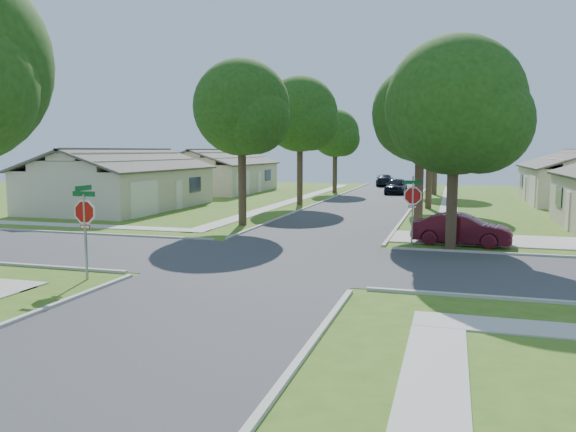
# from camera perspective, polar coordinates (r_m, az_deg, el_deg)

# --- Properties ---
(ground) EXTENTS (100.00, 100.00, 0.00)m
(ground) POSITION_cam_1_polar(r_m,az_deg,el_deg) (20.98, -1.44, -4.49)
(ground) COLOR #395F19
(ground) RESTS_ON ground
(road_ns) EXTENTS (7.00, 100.00, 0.02)m
(road_ns) POSITION_cam_1_polar(r_m,az_deg,el_deg) (20.98, -1.44, -4.48)
(road_ns) COLOR #333335
(road_ns) RESTS_ON ground
(sidewalk_ne) EXTENTS (1.20, 40.00, 0.04)m
(sidewalk_ne) POSITION_cam_1_polar(r_m,az_deg,el_deg) (45.77, 16.06, 1.34)
(sidewalk_ne) COLOR #9E9B91
(sidewalk_ne) RESTS_ON ground
(sidewalk_nw) EXTENTS (1.20, 40.00, 0.04)m
(sidewalk_nw) POSITION_cam_1_polar(r_m,az_deg,el_deg) (47.42, 1.15, 1.77)
(sidewalk_nw) COLOR #9E9B91
(sidewalk_nw) RESTS_ON ground
(driveway) EXTENTS (8.80, 3.60, 0.05)m
(driveway) POSITION_cam_1_polar(r_m,az_deg,el_deg) (27.04, 19.58, -2.30)
(driveway) COLOR #9E9B91
(driveway) RESTS_ON ground
(stop_sign_sw) EXTENTS (1.05, 0.80, 2.98)m
(stop_sign_sw) POSITION_cam_1_polar(r_m,az_deg,el_deg) (18.63, -19.96, 0.02)
(stop_sign_sw) COLOR gray
(stop_sign_sw) RESTS_ON ground
(stop_sign_ne) EXTENTS (1.05, 0.80, 2.98)m
(stop_sign_ne) POSITION_cam_1_polar(r_m,az_deg,el_deg) (24.43, 12.56, 1.74)
(stop_sign_ne) COLOR gray
(stop_sign_ne) RESTS_ON ground
(tree_e_near) EXTENTS (4.97, 4.80, 8.28)m
(tree_e_near) POSITION_cam_1_polar(r_m,az_deg,el_deg) (28.69, 13.44, 9.65)
(tree_e_near) COLOR #38281C
(tree_e_near) RESTS_ON ground
(tree_e_mid) EXTENTS (5.59, 5.40, 9.21)m
(tree_e_mid) POSITION_cam_1_polar(r_m,az_deg,el_deg) (40.69, 14.38, 9.54)
(tree_e_mid) COLOR #38281C
(tree_e_mid) RESTS_ON ground
(tree_e_far) EXTENTS (5.17, 5.00, 8.72)m
(tree_e_far) POSITION_cam_1_polar(r_m,az_deg,el_deg) (53.66, 14.87, 8.49)
(tree_e_far) COLOR #38281C
(tree_e_far) RESTS_ON ground
(tree_w_near) EXTENTS (5.38, 5.20, 8.97)m
(tree_w_near) POSITION_cam_1_polar(r_m,az_deg,el_deg) (30.69, -4.64, 10.48)
(tree_w_near) COLOR #38281C
(tree_w_near) RESTS_ON ground
(tree_w_mid) EXTENTS (5.80, 5.60, 9.56)m
(tree_w_mid) POSITION_cam_1_polar(r_m,az_deg,el_deg) (42.12, 1.31, 9.96)
(tree_w_mid) COLOR #38281C
(tree_w_mid) RESTS_ON ground
(tree_w_far) EXTENTS (4.76, 4.60, 8.04)m
(tree_w_far) POSITION_cam_1_polar(r_m,az_deg,el_deg) (54.73, 4.87, 8.15)
(tree_w_far) COLOR #38281C
(tree_w_far) RESTS_ON ground
(tree_ne_corner) EXTENTS (5.80, 5.60, 8.66)m
(tree_ne_corner) POSITION_cam_1_polar(r_m,az_deg,el_deg) (23.85, 16.74, 10.07)
(tree_ne_corner) COLOR #38281C
(tree_ne_corner) RESTS_ON ground
(house_nw_near) EXTENTS (8.42, 13.60, 4.23)m
(house_nw_near) POSITION_cam_1_polar(r_m,az_deg,el_deg) (41.23, -16.42, 2.85)
(house_nw_near) COLOR #B2A58C
(house_nw_near) RESTS_ON ground
(house_nw_far) EXTENTS (8.42, 13.60, 4.23)m
(house_nw_far) POSITION_cam_1_polar(r_m,az_deg,el_deg) (56.26, -7.01, 4.02)
(house_nw_far) COLOR #B2A58C
(house_nw_far) RESTS_ON ground
(car_driveway) EXTENTS (4.28, 1.95, 1.36)m
(car_driveway) POSITION_cam_1_polar(r_m,az_deg,el_deg) (25.32, 17.22, -1.30)
(car_driveway) COLOR #4A0F1B
(car_driveway) RESTS_ON ground
(car_curb_east) EXTENTS (1.97, 4.53, 1.52)m
(car_curb_east) POSITION_cam_1_polar(r_m,az_deg,el_deg) (53.88, 10.92, 3.03)
(car_curb_east) COLOR black
(car_curb_east) RESTS_ON ground
(car_curb_west) EXTENTS (2.31, 4.83, 1.36)m
(car_curb_west) POSITION_cam_1_polar(r_m,az_deg,el_deg) (65.52, 9.79, 3.60)
(car_curb_west) COLOR black
(car_curb_west) RESTS_ON ground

